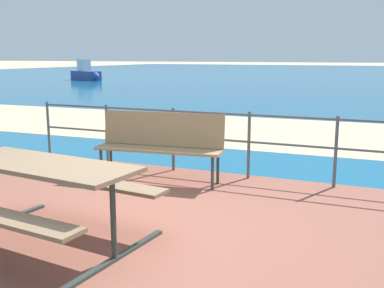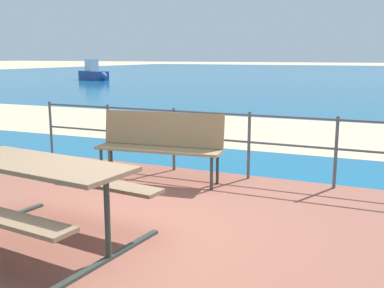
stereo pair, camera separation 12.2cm
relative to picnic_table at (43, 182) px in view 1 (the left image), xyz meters
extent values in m
plane|color=tan|center=(0.52, 0.51, -0.65)|extent=(240.00, 240.00, 0.00)
cube|color=brown|center=(0.52, 0.51, -0.62)|extent=(6.40, 5.20, 0.06)
cube|color=#145B84|center=(0.52, 40.51, -0.64)|extent=(90.00, 90.00, 0.01)
cube|color=tan|center=(0.52, 7.38, -0.64)|extent=(54.09, 5.81, 0.01)
cube|color=#7A6047|center=(0.00, 0.00, 0.16)|extent=(1.92, 0.88, 0.04)
cube|color=#7A6047|center=(0.06, 0.57, -0.13)|extent=(1.87, 0.46, 0.04)
cylinder|color=#2D3833|center=(0.80, -0.09, -0.21)|extent=(0.06, 0.06, 0.75)
cube|color=#2D3833|center=(0.80, -0.09, -0.57)|extent=(0.21, 1.40, 0.03)
cube|color=#8C704C|center=(0.03, 2.25, -0.12)|extent=(1.79, 0.59, 0.04)
cube|color=#8C704C|center=(0.01, 2.43, 0.13)|extent=(1.76, 0.28, 0.47)
cylinder|color=#2D3833|center=(-0.75, 2.02, -0.35)|extent=(0.04, 0.04, 0.46)
cylinder|color=#2D3833|center=(-0.78, 2.32, -0.35)|extent=(0.04, 0.04, 0.46)
cylinder|color=#2D3833|center=(0.84, 2.19, -0.35)|extent=(0.04, 0.04, 0.46)
cylinder|color=#2D3833|center=(0.81, 2.49, -0.35)|extent=(0.04, 0.04, 0.46)
cylinder|color=#4C5156|center=(-2.43, 2.95, -0.11)|extent=(0.04, 0.04, 0.96)
cylinder|color=#4C5156|center=(-1.25, 2.95, -0.11)|extent=(0.04, 0.04, 0.96)
cylinder|color=#4C5156|center=(-0.07, 2.95, -0.11)|extent=(0.04, 0.04, 0.96)
cylinder|color=#4C5156|center=(1.11, 2.95, -0.11)|extent=(0.04, 0.04, 0.96)
cylinder|color=#4C5156|center=(2.29, 2.95, -0.11)|extent=(0.04, 0.04, 0.96)
cylinder|color=#4C5156|center=(0.52, 2.95, 0.32)|extent=(5.90, 0.03, 0.03)
cylinder|color=#4C5156|center=(0.52, 2.95, -0.06)|extent=(5.90, 0.03, 0.03)
cube|color=#2D478C|center=(-17.57, 24.92, -0.31)|extent=(3.00, 2.10, 0.66)
cube|color=silver|center=(-17.77, 25.01, 0.46)|extent=(1.08, 0.99, 0.88)
cone|color=#2D478C|center=(-16.05, 24.19, -0.31)|extent=(0.71, 0.75, 0.59)
camera|label=1|loc=(2.83, -3.17, 1.14)|focal=42.60mm
camera|label=2|loc=(2.94, -3.12, 1.14)|focal=42.60mm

